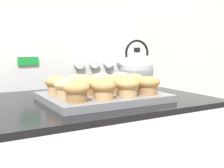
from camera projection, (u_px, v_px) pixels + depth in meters
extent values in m
cube|color=silver|center=(59.00, 24.00, 1.24)|extent=(8.00, 0.05, 2.40)
cube|color=black|center=(92.00, 99.00, 1.00)|extent=(0.74, 0.61, 0.02)
cube|color=white|center=(64.00, 63.00, 1.22)|extent=(0.72, 0.05, 0.21)
cube|color=green|center=(28.00, 61.00, 1.11)|extent=(0.08, 0.01, 0.03)
cylinder|color=white|center=(79.00, 63.00, 1.21)|extent=(0.05, 0.02, 0.05)
cylinder|color=white|center=(94.00, 63.00, 1.25)|extent=(0.05, 0.02, 0.05)
cylinder|color=white|center=(108.00, 63.00, 1.29)|extent=(0.05, 0.02, 0.05)
cylinder|color=white|center=(122.00, 62.00, 1.32)|extent=(0.05, 0.02, 0.05)
cube|color=slate|center=(102.00, 97.00, 0.92)|extent=(0.38, 0.29, 0.02)
cylinder|color=olive|center=(77.00, 96.00, 0.79)|extent=(0.06, 0.06, 0.03)
ellipsoid|color=#B2844C|center=(77.00, 88.00, 0.78)|extent=(0.07, 0.07, 0.04)
cylinder|color=tan|center=(104.00, 94.00, 0.83)|extent=(0.06, 0.06, 0.03)
ellipsoid|color=#B2844C|center=(104.00, 86.00, 0.82)|extent=(0.07, 0.07, 0.04)
cylinder|color=tan|center=(127.00, 91.00, 0.87)|extent=(0.06, 0.06, 0.03)
ellipsoid|color=tan|center=(127.00, 84.00, 0.87)|extent=(0.07, 0.07, 0.04)
cylinder|color=#A37A4C|center=(148.00, 89.00, 0.91)|extent=(0.06, 0.06, 0.03)
ellipsoid|color=#B2844C|center=(148.00, 82.00, 0.91)|extent=(0.07, 0.07, 0.04)
cylinder|color=tan|center=(66.00, 92.00, 0.86)|extent=(0.06, 0.06, 0.03)
ellipsoid|color=tan|center=(66.00, 84.00, 0.86)|extent=(0.07, 0.07, 0.04)
cylinder|color=olive|center=(90.00, 90.00, 0.90)|extent=(0.06, 0.06, 0.03)
ellipsoid|color=tan|center=(90.00, 83.00, 0.89)|extent=(0.07, 0.07, 0.04)
cylinder|color=olive|center=(114.00, 88.00, 0.94)|extent=(0.06, 0.06, 0.03)
ellipsoid|color=tan|center=(114.00, 81.00, 0.94)|extent=(0.07, 0.07, 0.04)
cylinder|color=olive|center=(134.00, 86.00, 0.98)|extent=(0.06, 0.06, 0.03)
ellipsoid|color=tan|center=(134.00, 80.00, 0.98)|extent=(0.07, 0.07, 0.04)
cylinder|color=tan|center=(56.00, 89.00, 0.93)|extent=(0.06, 0.06, 0.03)
ellipsoid|color=tan|center=(56.00, 82.00, 0.92)|extent=(0.07, 0.07, 0.04)
cylinder|color=tan|center=(79.00, 87.00, 0.97)|extent=(0.06, 0.06, 0.03)
ellipsoid|color=tan|center=(79.00, 80.00, 0.97)|extent=(0.07, 0.07, 0.04)
cylinder|color=tan|center=(101.00, 85.00, 1.01)|extent=(0.06, 0.06, 0.03)
ellipsoid|color=tan|center=(101.00, 79.00, 1.01)|extent=(0.07, 0.07, 0.04)
cylinder|color=tan|center=(121.00, 83.00, 1.06)|extent=(0.06, 0.06, 0.03)
ellipsoid|color=tan|center=(121.00, 77.00, 1.05)|extent=(0.07, 0.07, 0.04)
sphere|color=#ADAFB5|center=(137.00, 69.00, 1.24)|extent=(0.15, 0.15, 0.15)
cylinder|color=black|center=(137.00, 50.00, 1.23)|extent=(0.03, 0.03, 0.02)
cone|color=#ADAFB5|center=(123.00, 65.00, 1.21)|extent=(0.08, 0.04, 0.06)
torus|color=black|center=(137.00, 53.00, 1.23)|extent=(0.12, 0.02, 0.12)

